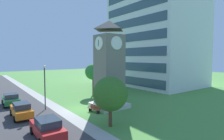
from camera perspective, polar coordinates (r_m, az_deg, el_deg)
ground_plane at (r=24.73m, az=-10.62°, el=-12.03°), size 160.00×160.00×0.00m
street_asphalt at (r=22.84m, az=-25.30°, el=-13.68°), size 120.00×7.20×0.01m
kerb_strip at (r=24.02m, az=-14.70°, el=-12.57°), size 120.00×1.60×0.01m
office_building at (r=46.93m, az=13.65°, el=9.19°), size 19.54×15.95×22.40m
clock_tower at (r=24.66m, az=-0.88°, el=0.37°), size 4.20×4.20×11.64m
park_bench at (r=23.23m, az=-5.47°, el=-11.85°), size 1.86×0.80×0.88m
street_lamp at (r=25.26m, az=-20.14°, el=-3.58°), size 0.36×0.36×5.75m
tree_near_tower at (r=33.24m, az=-5.91°, el=-0.61°), size 2.86×2.86×5.63m
tree_by_building at (r=17.99m, az=-0.55°, el=-7.45°), size 3.41×3.41×4.93m
tree_streetside at (r=36.63m, az=-0.87°, el=-1.39°), size 3.88×3.88×5.35m
parked_car_green at (r=29.91m, az=-28.87°, el=-7.97°), size 4.06×2.12×1.69m
parked_car_orange at (r=23.55m, az=-26.30°, el=-11.01°), size 4.57×2.00×1.69m
parked_car_red at (r=17.09m, az=-19.44°, el=-16.48°), size 4.58×2.12×1.69m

